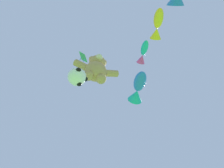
{
  "coord_description": "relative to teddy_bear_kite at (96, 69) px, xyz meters",
  "views": [
    {
      "loc": [
        -1.29,
        2.18,
        1.34
      ],
      "look_at": [
        -0.05,
        6.26,
        8.76
      ],
      "focal_mm": 28.0,
      "sensor_mm": 36.0,
      "label": 1
    }
  ],
  "objects": [
    {
      "name": "fish_kite_teal",
      "position": [
        2.85,
        -0.58,
        3.0
      ],
      "size": [
        0.7,
        1.63,
        0.57
      ],
      "color": "#19ADB2"
    },
    {
      "name": "diamond_kite",
      "position": [
        -0.99,
        1.11,
        3.4
      ],
      "size": [
        0.78,
        0.68,
        2.63
      ],
      "color": "green"
    },
    {
      "name": "soccer_ball_kite",
      "position": [
        -0.74,
        -0.28,
        -1.86
      ],
      "size": [
        0.83,
        0.83,
        0.77
      ],
      "color": "white"
    },
    {
      "name": "teddy_bear_kite",
      "position": [
        0.0,
        0.0,
        0.0
      ],
      "size": [
        2.39,
        1.05,
        2.43
      ],
      "color": "tan"
    },
    {
      "name": "fish_kite_goldfin",
      "position": [
        3.0,
        -2.51,
        2.91
      ],
      "size": [
        1.08,
        1.93,
        0.71
      ],
      "color": "yellow"
    },
    {
      "name": "fish_kite_cobalt",
      "position": [
        3.22,
        1.64,
        2.12
      ],
      "size": [
        1.2,
        2.41,
        1.02
      ],
      "color": "blue"
    }
  ]
}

